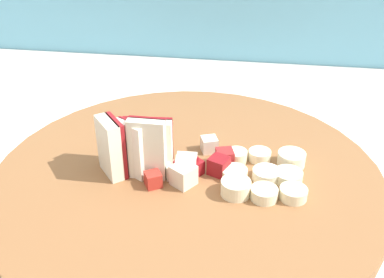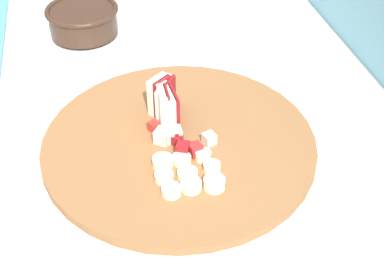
% 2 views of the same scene
% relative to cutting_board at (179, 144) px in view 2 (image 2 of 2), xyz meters
% --- Properties ---
extents(tile_backsplash, '(2.40, 0.04, 1.30)m').
position_rel_cutting_board_xyz_m(tile_backsplash, '(-0.00, 0.40, -0.25)').
color(tile_backsplash, '#6BADC6').
rests_on(tile_backsplash, ground).
extents(cutting_board, '(0.41, 0.41, 0.01)m').
position_rel_cutting_board_xyz_m(cutting_board, '(0.00, 0.00, 0.00)').
color(cutting_board, brown).
rests_on(cutting_board, tiled_countertop).
extents(apple_wedge_fan, '(0.08, 0.05, 0.07)m').
position_rel_cutting_board_xyz_m(apple_wedge_fan, '(-0.06, -0.01, 0.04)').
color(apple_wedge_fan, maroon).
rests_on(apple_wedge_fan, cutting_board).
extents(apple_dice_pile, '(0.09, 0.10, 0.02)m').
position_rel_cutting_board_xyz_m(apple_dice_pile, '(0.01, -0.01, 0.02)').
color(apple_dice_pile, '#EFE5CC').
rests_on(apple_dice_pile, cutting_board).
extents(banana_slice_rows, '(0.09, 0.09, 0.02)m').
position_rel_cutting_board_xyz_m(banana_slice_rows, '(0.08, -0.00, 0.01)').
color(banana_slice_rows, beige).
rests_on(banana_slice_rows, cutting_board).
extents(ceramic_bowl, '(0.14, 0.14, 0.06)m').
position_rel_cutting_board_xyz_m(ceramic_bowl, '(-0.38, -0.12, 0.03)').
color(ceramic_bowl, '#382319').
rests_on(ceramic_bowl, tiled_countertop).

